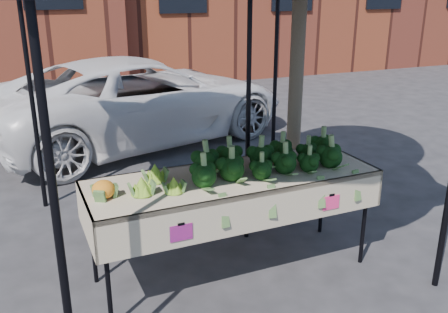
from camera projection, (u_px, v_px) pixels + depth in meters
ground at (220, 282)px, 4.14m from camera, size 90.00×90.00×0.00m
table at (233, 225)px, 4.15m from camera, size 2.41×0.85×0.90m
canopy at (209, 103)px, 4.40m from camera, size 3.16×3.16×2.74m
broccoli_heap at (268, 156)px, 4.10m from camera, size 1.45×0.55×0.24m
romanesco_cluster at (154, 177)px, 3.72m from camera, size 0.42×0.46×0.19m
cauliflower_pair at (103, 187)px, 3.55m from camera, size 0.19×0.19×0.17m
street_tree at (299, 23)px, 4.62m from camera, size 2.06×2.06×4.07m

